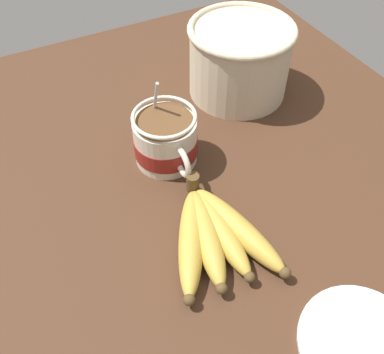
% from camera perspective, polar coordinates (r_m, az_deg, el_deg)
% --- Properties ---
extents(table, '(0.95, 0.95, 0.03)m').
position_cam_1_polar(table, '(0.71, -1.06, 0.35)').
color(table, '#422819').
rests_on(table, ground).
extents(coffee_mug, '(0.15, 0.10, 0.14)m').
position_cam_1_polar(coffee_mug, '(0.69, -3.51, 4.90)').
color(coffee_mug, beige).
rests_on(coffee_mug, table).
extents(banana_bunch, '(0.20, 0.16, 0.04)m').
position_cam_1_polar(banana_bunch, '(0.60, 3.02, -7.58)').
color(banana_bunch, '#4C381E').
rests_on(banana_bunch, table).
extents(woven_basket, '(0.19, 0.19, 0.14)m').
position_cam_1_polar(woven_basket, '(0.82, 6.36, 15.41)').
color(woven_basket, beige).
rests_on(woven_basket, table).
extents(small_plate, '(0.15, 0.15, 0.01)m').
position_cam_1_polar(small_plate, '(0.58, 21.81, -20.14)').
color(small_plate, silver).
rests_on(small_plate, table).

